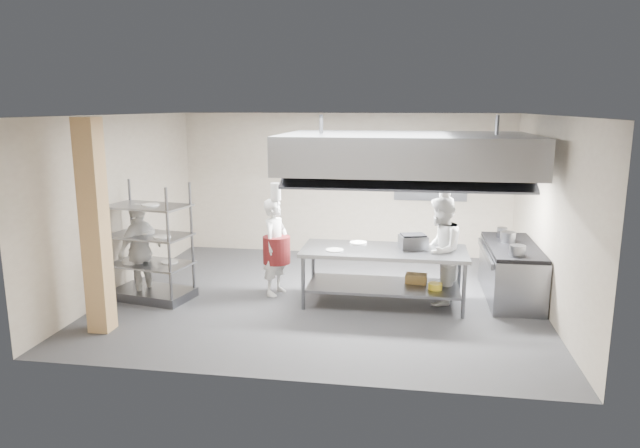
% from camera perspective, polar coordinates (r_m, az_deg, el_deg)
% --- Properties ---
extents(floor, '(7.00, 7.00, 0.00)m').
position_cam_1_polar(floor, '(9.63, 0.34, -7.32)').
color(floor, '#38383A').
rests_on(floor, ground).
extents(ceiling, '(7.00, 7.00, 0.00)m').
position_cam_1_polar(ceiling, '(9.10, 0.36, 10.84)').
color(ceiling, silver).
rests_on(ceiling, wall_back).
extents(wall_back, '(7.00, 0.00, 7.00)m').
position_cam_1_polar(wall_back, '(12.19, 2.49, 3.96)').
color(wall_back, tan).
rests_on(wall_back, ground).
extents(wall_left, '(0.00, 6.00, 6.00)m').
position_cam_1_polar(wall_left, '(10.36, -19.17, 1.96)').
color(wall_left, tan).
rests_on(wall_left, ground).
extents(wall_right, '(0.00, 6.00, 6.00)m').
position_cam_1_polar(wall_right, '(9.39, 21.98, 0.80)').
color(wall_right, tan).
rests_on(wall_right, ground).
extents(column, '(0.30, 0.30, 3.00)m').
position_cam_1_polar(column, '(8.45, -21.59, -0.31)').
color(column, tan).
rests_on(column, floor).
extents(exhaust_hood, '(4.00, 2.50, 0.60)m').
position_cam_1_polar(exhaust_hood, '(9.43, 8.62, 7.08)').
color(exhaust_hood, gray).
rests_on(exhaust_hood, ceiling).
extents(hood_strip_a, '(1.60, 0.12, 0.04)m').
position_cam_1_polar(hood_strip_a, '(9.51, 3.11, 5.30)').
color(hood_strip_a, white).
rests_on(hood_strip_a, exhaust_hood).
extents(hood_strip_b, '(1.60, 0.12, 0.04)m').
position_cam_1_polar(hood_strip_b, '(9.49, 14.02, 4.96)').
color(hood_strip_b, white).
rests_on(hood_strip_b, exhaust_hood).
extents(wall_shelf, '(1.50, 0.28, 0.04)m').
position_cam_1_polar(wall_shelf, '(11.96, 11.02, 3.61)').
color(wall_shelf, gray).
rests_on(wall_shelf, wall_back).
extents(island, '(2.61, 1.09, 0.91)m').
position_cam_1_polar(island, '(9.24, 6.35, -5.26)').
color(island, slate).
rests_on(island, floor).
extents(island_worktop, '(2.61, 1.09, 0.06)m').
position_cam_1_polar(island_worktop, '(9.12, 6.41, -2.70)').
color(island_worktop, gray).
rests_on(island_worktop, island).
extents(island_undershelf, '(2.40, 0.98, 0.04)m').
position_cam_1_polar(island_undershelf, '(9.28, 6.33, -6.17)').
color(island_undershelf, slate).
rests_on(island_undershelf, island).
extents(pass_rack, '(1.41, 0.98, 1.93)m').
position_cam_1_polar(pass_rack, '(9.72, -16.66, -1.70)').
color(pass_rack, gray).
rests_on(pass_rack, floor).
extents(cooking_range, '(0.80, 2.00, 0.84)m').
position_cam_1_polar(cooking_range, '(10.02, 18.54, -4.66)').
color(cooking_range, gray).
rests_on(cooking_range, floor).
extents(range_top, '(0.78, 1.96, 0.06)m').
position_cam_1_polar(range_top, '(9.91, 18.71, -2.16)').
color(range_top, black).
rests_on(range_top, cooking_range).
extents(chef_head, '(0.55, 0.68, 1.64)m').
position_cam_1_polar(chef_head, '(9.60, -4.45, -2.31)').
color(chef_head, silver).
rests_on(chef_head, floor).
extents(chef_line, '(0.84, 0.98, 1.75)m').
position_cam_1_polar(chef_line, '(9.32, 11.90, -2.61)').
color(chef_line, white).
rests_on(chef_line, floor).
extents(chef_plating, '(0.64, 1.01, 1.60)m').
position_cam_1_polar(chef_plating, '(9.89, -17.53, -2.54)').
color(chef_plating, white).
rests_on(chef_plating, floor).
extents(griddle, '(0.49, 0.43, 0.21)m').
position_cam_1_polar(griddle, '(9.21, 9.29, -1.79)').
color(griddle, slate).
rests_on(griddle, island_worktop).
extents(wicker_basket, '(0.36, 0.27, 0.15)m').
position_cam_1_polar(wicker_basket, '(9.43, 9.59, -5.39)').
color(wicker_basket, olive).
rests_on(wicker_basket, island_undershelf).
extents(stockpot, '(0.25, 0.25, 0.18)m').
position_cam_1_polar(stockpot, '(10.05, 18.27, -1.25)').
color(stockpot, slate).
rests_on(stockpot, range_top).
extents(plate_stack, '(0.28, 0.28, 0.05)m').
position_cam_1_polar(plate_stack, '(9.81, -16.54, -3.69)').
color(plate_stack, white).
rests_on(plate_stack, pass_rack).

